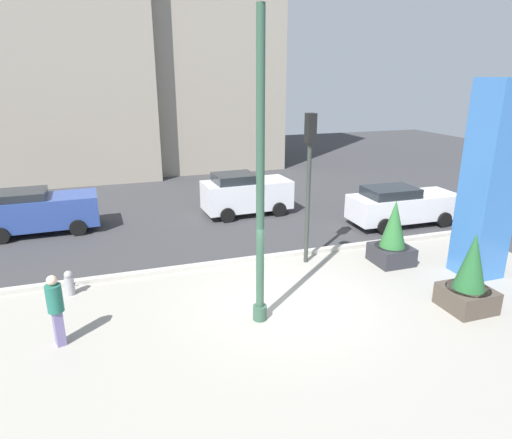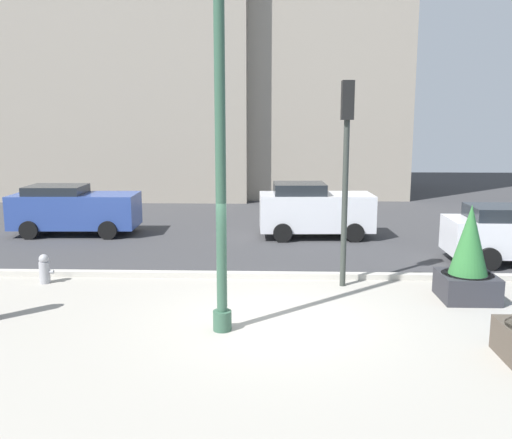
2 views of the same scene
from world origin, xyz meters
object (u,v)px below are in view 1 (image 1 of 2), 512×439
lamp_post (260,175)px  art_pillar_blue (489,182)px  potted_plant_near_left (470,279)px  pedestrian_crossing (56,307)px  traffic_light_corner (309,165)px  car_curb_east (38,211)px  car_passing_lane (246,193)px  fire_hydrant (70,283)px  car_far_lane (402,205)px  potted_plant_curbside (393,237)px

lamp_post → art_pillar_blue: size_ratio=1.30×
art_pillar_blue → potted_plant_near_left: bearing=-138.4°
potted_plant_near_left → pedestrian_crossing: size_ratio=1.22×
traffic_light_corner → art_pillar_blue: bearing=-28.2°
car_curb_east → traffic_light_corner: bearing=-34.6°
potted_plant_near_left → pedestrian_crossing: bearing=170.9°
car_passing_lane → art_pillar_blue: bearing=-59.2°
lamp_post → fire_hydrant: (-4.74, 3.02, -3.44)m
car_passing_lane → fire_hydrant: bearing=-140.1°
fire_hydrant → car_passing_lane: (7.12, 5.95, 0.59)m
car_passing_lane → car_far_lane: 6.76m
potted_plant_curbside → lamp_post: bearing=-158.9°
car_far_lane → traffic_light_corner: bearing=-156.1°
potted_plant_curbside → traffic_light_corner: (-2.69, 0.98, 2.40)m
lamp_post → pedestrian_crossing: bearing=175.0°
art_pillar_blue → pedestrian_crossing: art_pillar_blue is taller
art_pillar_blue → car_passing_lane: (-5.04, 8.46, -2.03)m
car_curb_east → pedestrian_crossing: (1.38, -8.74, 0.08)m
potted_plant_near_left → art_pillar_blue: bearing=41.6°
lamp_post → car_far_lane: (8.17, 5.48, -2.97)m
potted_plant_near_left → lamp_post: bearing=167.3°
potted_plant_curbside → car_passing_lane: (-2.99, 6.90, 0.04)m
car_far_lane → pedestrian_crossing: size_ratio=2.60×
art_pillar_blue → pedestrian_crossing: bearing=-179.6°
fire_hydrant → car_curb_east: (-1.45, 6.14, 0.54)m
fire_hydrant → car_curb_east: size_ratio=0.17×
potted_plant_near_left → fire_hydrant: (-10.20, 4.25, -0.52)m
traffic_light_corner → car_curb_east: bearing=145.4°
art_pillar_blue → car_curb_east: size_ratio=1.35×
art_pillar_blue → car_passing_lane: size_ratio=1.50×
art_pillar_blue → potted_plant_curbside: 3.31m
car_passing_lane → car_curb_east: size_ratio=0.90×
lamp_post → traffic_light_corner: size_ratio=1.58×
car_curb_east → potted_plant_near_left: bearing=-41.7°
pedestrian_crossing → potted_plant_near_left: bearing=-9.1°
lamp_post → potted_plant_near_left: size_ratio=3.60×
car_passing_lane → potted_plant_near_left: bearing=-73.2°
car_curb_east → pedestrian_crossing: size_ratio=2.50×
car_passing_lane → car_curb_east: car_passing_lane is taller
fire_hydrant → traffic_light_corner: size_ratio=0.15×
potted_plant_near_left → car_far_lane: 7.23m
lamp_post → car_far_lane: lamp_post is taller
lamp_post → traffic_light_corner: (2.68, 3.05, -0.50)m
potted_plant_near_left → car_far_lane: size_ratio=0.47×
lamp_post → car_far_lane: bearing=33.8°
potted_plant_curbside → car_curb_east: 13.55m
lamp_post → car_curb_east: size_ratio=1.76×
potted_plant_near_left → traffic_light_corner: (-2.79, 4.28, 2.43)m
art_pillar_blue → fire_hydrant: (-12.16, 2.51, -2.62)m
lamp_post → art_pillar_blue: 7.49m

